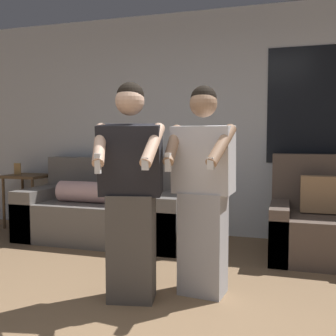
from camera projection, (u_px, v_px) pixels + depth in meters
wall_back at (211, 124)px, 4.75m from camera, size 6.46×0.07×2.70m
couch at (109, 211)px, 4.65m from camera, size 1.96×1.00×0.94m
armchair at (319, 225)px, 3.89m from camera, size 0.92×0.90×1.02m
side_table at (27, 183)px, 5.23m from camera, size 0.53×0.47×0.85m
person_left at (131, 194)px, 2.82m from camera, size 0.50×0.54×1.58m
person_right at (203, 192)px, 2.94m from camera, size 0.50×0.50×1.57m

